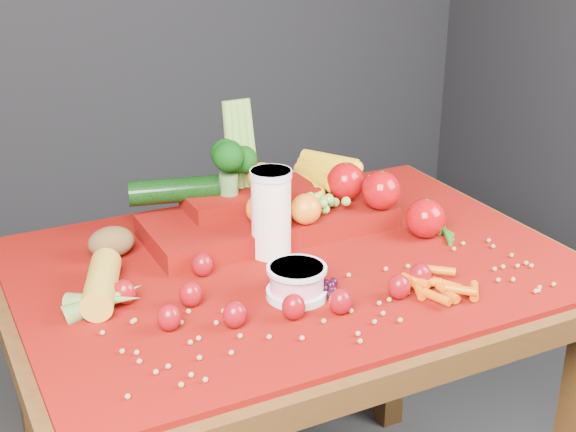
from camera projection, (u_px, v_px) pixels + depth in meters
name	position (u px, v px, depth m)	size (l,w,h in m)	color
table	(292.00, 309.00, 1.61)	(1.10, 0.80, 0.75)	#37220C
red_cloth	(293.00, 264.00, 1.57)	(1.05, 0.75, 0.01)	#720306
milk_glass	(271.00, 210.00, 1.56)	(0.08, 0.08, 0.18)	white
yogurt_bowl	(297.00, 281.00, 1.42)	(0.11, 0.11, 0.06)	silver
strawberry_scatter	(265.00, 293.00, 1.39)	(0.54, 0.28, 0.05)	maroon
dark_grape_cluster	(332.00, 288.00, 1.43)	(0.06, 0.05, 0.03)	black
soybean_scatter	(344.00, 303.00, 1.40)	(0.84, 0.24, 0.01)	#A37946
corn_ear	(103.00, 295.00, 1.39)	(0.23, 0.26, 0.06)	gold
potato	(111.00, 242.00, 1.57)	(0.09, 0.07, 0.06)	brown
baby_carrot_pile	(441.00, 283.00, 1.45)	(0.17, 0.17, 0.03)	#CC4E07
green_bean_pile	(437.00, 229.00, 1.70)	(0.14, 0.12, 0.01)	#216216
produce_mound	(282.00, 203.00, 1.69)	(0.59, 0.35, 0.27)	#720306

